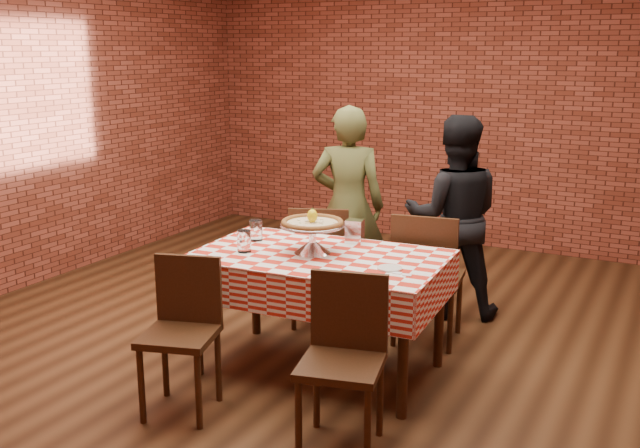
# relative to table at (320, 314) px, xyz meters

# --- Properties ---
(ground) EXTENTS (6.00, 6.00, 0.00)m
(ground) POSITION_rel_table_xyz_m (-0.22, 0.39, -0.38)
(ground) COLOR black
(ground) RESTS_ON ground
(back_wall) EXTENTS (5.50, 0.00, 5.50)m
(back_wall) POSITION_rel_table_xyz_m (-0.22, 3.39, 1.08)
(back_wall) COLOR maroon
(back_wall) RESTS_ON ground
(table) EXTENTS (1.53, 0.97, 0.75)m
(table) POSITION_rel_table_xyz_m (0.00, 0.00, 0.00)
(table) COLOR #361C0F
(table) RESTS_ON ground
(tablecloth) EXTENTS (1.57, 1.01, 0.26)m
(tablecloth) POSITION_rel_table_xyz_m (0.00, 0.00, 0.26)
(tablecloth) COLOR red
(tablecloth) RESTS_ON table
(pizza_stand) EXTENTS (0.46, 0.46, 0.18)m
(pizza_stand) POSITION_rel_table_xyz_m (-0.06, 0.01, 0.47)
(pizza_stand) COLOR silver
(pizza_stand) RESTS_ON tablecloth
(pizza) EXTENTS (0.44, 0.44, 0.03)m
(pizza) POSITION_rel_table_xyz_m (-0.06, 0.01, 0.57)
(pizza) COLOR beige
(pizza) RESTS_ON pizza_stand
(lemon) EXTENTS (0.07, 0.07, 0.08)m
(lemon) POSITION_rel_table_xyz_m (-0.06, 0.01, 0.61)
(lemon) COLOR yellow
(lemon) RESTS_ON pizza
(water_glass_left) EXTENTS (0.09, 0.09, 0.13)m
(water_glass_left) POSITION_rel_table_xyz_m (-0.44, -0.16, 0.45)
(water_glass_left) COLOR white
(water_glass_left) RESTS_ON tablecloth
(water_glass_right) EXTENTS (0.09, 0.09, 0.13)m
(water_glass_right) POSITION_rel_table_xyz_m (-0.52, 0.10, 0.45)
(water_glass_right) COLOR white
(water_glass_right) RESTS_ON tablecloth
(side_plate) EXTENTS (0.15, 0.15, 0.01)m
(side_plate) POSITION_rel_table_xyz_m (0.49, -0.08, 0.39)
(side_plate) COLOR white
(side_plate) RESTS_ON tablecloth
(sweetener_packet_a) EXTENTS (0.05, 0.04, 0.00)m
(sweetener_packet_a) POSITION_rel_table_xyz_m (0.56, -0.14, 0.39)
(sweetener_packet_a) COLOR white
(sweetener_packet_a) RESTS_ON tablecloth
(sweetener_packet_b) EXTENTS (0.06, 0.04, 0.00)m
(sweetener_packet_b) POSITION_rel_table_xyz_m (0.62, -0.15, 0.39)
(sweetener_packet_b) COLOR white
(sweetener_packet_b) RESTS_ON tablecloth
(condiment_caddy) EXTENTS (0.12, 0.10, 0.15)m
(condiment_caddy) POSITION_rel_table_xyz_m (0.08, 0.34, 0.46)
(condiment_caddy) COLOR silver
(condiment_caddy) RESTS_ON tablecloth
(chair_near_left) EXTENTS (0.48, 0.48, 0.86)m
(chair_near_left) POSITION_rel_table_xyz_m (-0.43, -0.83, 0.05)
(chair_near_left) COLOR #361C0F
(chair_near_left) RESTS_ON ground
(chair_near_right) EXTENTS (0.48, 0.48, 0.88)m
(chair_near_right) POSITION_rel_table_xyz_m (0.52, -0.76, 0.06)
(chair_near_right) COLOR #361C0F
(chair_near_right) RESTS_ON ground
(chair_far_left) EXTENTS (0.54, 0.54, 0.90)m
(chair_far_left) POSITION_rel_table_xyz_m (-0.37, 0.74, 0.07)
(chair_far_left) COLOR #361C0F
(chair_far_left) RESTS_ON ground
(chair_far_right) EXTENTS (0.50, 0.50, 0.92)m
(chair_far_right) POSITION_rel_table_xyz_m (0.43, 0.78, 0.09)
(chair_far_right) COLOR #361C0F
(chair_far_right) RESTS_ON ground
(diner_olive) EXTENTS (0.66, 0.53, 1.56)m
(diner_olive) POSITION_rel_table_xyz_m (-0.40, 1.24, 0.40)
(diner_olive) COLOR #50542A
(diner_olive) RESTS_ON ground
(diner_black) EXTENTS (0.89, 0.79, 1.51)m
(diner_black) POSITION_rel_table_xyz_m (0.42, 1.35, 0.38)
(diner_black) COLOR black
(diner_black) RESTS_ON ground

